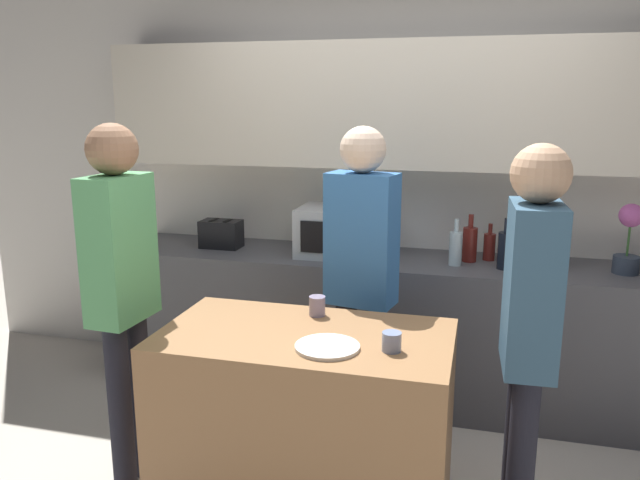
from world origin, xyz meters
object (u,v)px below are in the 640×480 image
Objects in this scene: plate_on_island at (327,347)px; person_center at (361,265)px; toaster at (221,234)px; cup_1 at (317,306)px; bottle_3 at (505,250)px; potted_plant at (629,239)px; bottle_4 at (518,250)px; bottle_2 at (489,246)px; bottle_5 at (541,250)px; person_right at (121,277)px; bottle_6 at (555,250)px; bottle_0 at (456,248)px; bottle_1 at (470,243)px; microwave at (341,232)px; person_left at (529,321)px.

person_center reaches higher than plate_on_island.
cup_1 is at bearing -48.84° from toaster.
bottle_3 reaches higher than plate_on_island.
potted_plant is at bearing 35.71° from cup_1.
bottle_4 is (-0.58, -0.05, -0.09)m from potted_plant.
bottle_2 is 1.41m from cup_1.
person_right is (-1.93, -1.20, 0.03)m from bottle_5.
bottle_6 is at bearing -20.04° from bottle_2.
bottle_5 is at bearing -173.55° from potted_plant.
person_center is at bearing -152.94° from potted_plant.
bottle_0 is 0.93× the size of bottle_3.
cup_1 is at bearing 82.49° from person_center.
bottle_5 is 1.66m from plate_on_island.
toaster is 2.06m from bottle_6.
bottle_1 is at bearing 60.23° from cup_1.
cup_1 is at bearing -130.18° from bottle_3.
cup_1 is at bearing -131.84° from bottle_4.
bottle_5 is at bearing -1.50° from toaster.
person_left reaches higher than microwave.
bottle_4 is at bearing 48.16° from cup_1.
bottle_4 is at bearing -3.08° from person_left.
bottle_0 is at bearing -176.11° from potted_plant.
cup_1 is at bearing 104.47° from person_right.
bottle_0 is at bearing 13.26° from person_left.
bottle_4 reaches higher than cup_1.
bottle_3 is 0.17× the size of person_center.
person_center is at bearing 121.87° from person_right.
bottle_5 reaches higher than toaster.
bottle_3 is at bearing -127.60° from person_center.
bottle_0 is 0.77m from person_center.
bottle_2 is 1.38m from person_left.
toaster is at bearing 180.00° from potted_plant.
person_center is (-0.72, -0.62, 0.02)m from bottle_3.
bottle_6 is (-0.38, -0.02, -0.08)m from potted_plant.
cup_1 is at bearing -136.65° from bottle_6.
bottle_4 is at bearing -20.17° from bottle_1.
bottle_0 is 0.16× the size of person_center.
person_right is (-1.65, -1.36, 0.07)m from bottle_2.
person_left is at bearing -90.53° from bottle_4.
toaster is 0.84× the size of bottle_6.
bottle_4 is (0.16, -0.16, 0.03)m from bottle_2.
toaster is 1.81m from plate_on_island.
potted_plant is 1.33× the size of bottle_3.
bottle_3 is 0.95m from person_center.
potted_plant is 2.70m from person_right.
bottle_2 is 0.38m from bottle_6.
person_right reaches higher than bottle_5.
potted_plant is at bearing 6.45° from bottle_5.
microwave is at bearing 177.54° from bottle_5.
bottle_6 is at bearing 43.35° from cup_1.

